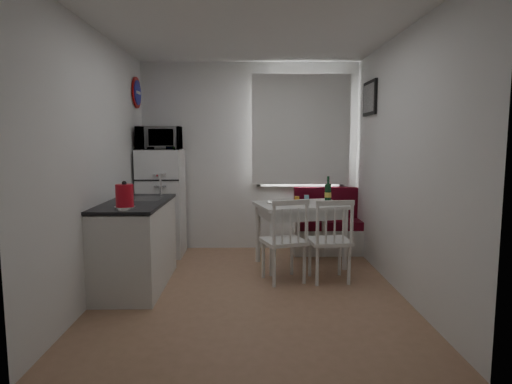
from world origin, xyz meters
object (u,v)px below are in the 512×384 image
at_px(dining_table, 300,211).
at_px(wine_bottle, 328,189).
at_px(chair_right, 331,232).
at_px(fridge, 162,203).
at_px(kitchen_counter, 137,244).
at_px(microwave, 159,138).
at_px(kettle, 125,196).
at_px(chair_left, 284,232).
at_px(bench, 337,231).

relative_size(dining_table, wine_bottle, 3.65).
bearing_deg(chair_right, fridge, 143.92).
relative_size(kitchen_counter, dining_table, 1.12).
bearing_deg(microwave, fridge, 90.00).
bearing_deg(microwave, kettle, -89.01).
bearing_deg(kitchen_counter, microwave, 89.06).
bearing_deg(chair_left, wine_bottle, 33.72).
bearing_deg(bench, dining_table, -132.62).
bearing_deg(fridge, bench, 2.61).
xyz_separation_m(bench, dining_table, (-0.59, -0.65, 0.39)).
height_order(bench, chair_right, chair_right).
relative_size(kitchen_counter, microwave, 2.43).
height_order(bench, wine_bottle, wine_bottle).
distance_m(kitchen_counter, dining_table, 1.95).
relative_size(fridge, microwave, 2.59).
height_order(chair_left, kettle, kettle).
bearing_deg(chair_right, kitchen_counter, 175.64).
bearing_deg(bench, wine_bottle, -114.10).
xyz_separation_m(dining_table, wine_bottle, (0.35, 0.10, 0.25)).
xyz_separation_m(kitchen_counter, microwave, (0.02, 1.19, 1.11)).
height_order(chair_left, wine_bottle, wine_bottle).
bearing_deg(kettle, bench, 38.77).
bearing_deg(wine_bottle, microwave, 169.73).
height_order(kitchen_counter, chair_left, kitchen_counter).
xyz_separation_m(chair_right, wine_bottle, (0.10, 0.76, 0.37)).
bearing_deg(chair_right, dining_table, 105.07).
distance_m(kitchen_counter, fridge, 1.27).
bearing_deg(chair_right, chair_left, 174.48).
height_order(fridge, kettle, fridge).
bearing_deg(wine_bottle, fridge, 168.44).
distance_m(dining_table, chair_left, 0.72).
height_order(chair_right, fridge, fridge).
distance_m(bench, microwave, 2.70).
height_order(dining_table, chair_left, chair_left).
distance_m(kitchen_counter, bench, 2.76).
height_order(fridge, microwave, microwave).
relative_size(dining_table, chair_left, 2.19).
distance_m(chair_right, fridge, 2.37).
bearing_deg(fridge, chair_right, -30.52).
relative_size(kitchen_counter, fridge, 0.94).
bearing_deg(fridge, microwave, -90.00).
relative_size(bench, microwave, 2.27).
bearing_deg(kitchen_counter, fridge, 89.10).
distance_m(chair_left, chair_right, 0.50).
bearing_deg(microwave, bench, 3.81).
bearing_deg(bench, kitchen_counter, -150.60).
bearing_deg(chair_left, dining_table, 51.23).
bearing_deg(dining_table, kitchen_counter, -173.13).
height_order(chair_right, kettle, kettle).
height_order(kitchen_counter, microwave, microwave).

